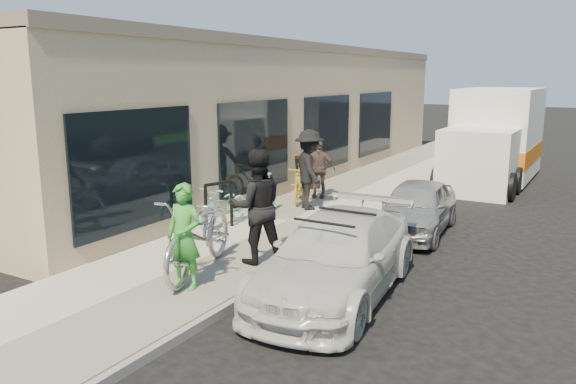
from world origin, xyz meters
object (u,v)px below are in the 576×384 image
at_px(sedan_white, 337,257).
at_px(bystander_b, 318,169).
at_px(bike_rack, 219,201).
at_px(sandwich_board, 304,171).
at_px(cruiser_bike_c, 299,183).
at_px(moving_truck, 495,141).
at_px(cruiser_bike_a, 266,195).
at_px(bystander_a, 309,170).
at_px(tandem_bike, 200,234).
at_px(cruiser_bike_b, 224,206).
at_px(woman_rider, 184,236).
at_px(sedan_silver, 416,207).
at_px(man_standing, 257,206).

relative_size(sedan_white, bystander_b, 2.83).
bearing_deg(bike_rack, sedan_white, -26.31).
distance_m(sandwich_board, sedan_white, 7.51).
distance_m(sandwich_board, cruiser_bike_c, 1.70).
bearing_deg(moving_truck, cruiser_bike_a, -114.06).
bearing_deg(bike_rack, bystander_a, 73.02).
xyz_separation_m(sedan_white, bystander_b, (-3.12, 5.54, 0.31)).
distance_m(sedan_white, bystander_b, 6.37).
xyz_separation_m(bike_rack, bystander_a, (0.78, 2.54, 0.35)).
relative_size(tandem_bike, cruiser_bike_b, 1.47).
bearing_deg(woman_rider, cruiser_bike_b, 111.80).
bearing_deg(sandwich_board, cruiser_bike_b, -105.60).
relative_size(bike_rack, sedan_white, 0.23).
xyz_separation_m(moving_truck, woman_rider, (-2.19, -12.31, -0.34)).
bearing_deg(cruiser_bike_c, bystander_b, 52.29).
bearing_deg(sedan_white, cruiser_bike_c, 119.12).
bearing_deg(bystander_a, cruiser_bike_b, 115.57).
relative_size(sedan_silver, cruiser_bike_a, 2.11).
height_order(bike_rack, man_standing, man_standing).
relative_size(moving_truck, cruiser_bike_b, 3.53).
bearing_deg(sandwich_board, man_standing, -90.27).
bearing_deg(bystander_b, man_standing, -89.53).
distance_m(sedan_silver, cruiser_bike_b, 4.07).
xyz_separation_m(woman_rider, cruiser_bike_c, (-1.38, 6.01, -0.33)).
xyz_separation_m(tandem_bike, cruiser_bike_b, (-1.39, 2.53, -0.21)).
height_order(woman_rider, bystander_b, woman_rider).
bearing_deg(bystander_b, bystander_a, -87.85).
relative_size(cruiser_bike_b, bystander_b, 1.10).
height_order(cruiser_bike_b, bystander_a, bystander_a).
bearing_deg(man_standing, bystander_b, -118.48).
height_order(tandem_bike, cruiser_bike_c, tandem_bike).
bearing_deg(moving_truck, bike_rack, -111.63).
distance_m(sedan_white, cruiser_bike_c, 5.84).
height_order(tandem_bike, man_standing, man_standing).
relative_size(sandwich_board, sedan_silver, 0.29).
bearing_deg(cruiser_bike_c, moving_truck, 37.25).
bearing_deg(bike_rack, man_standing, -37.02).
height_order(sandwich_board, tandem_bike, tandem_bike).
bearing_deg(woman_rider, sandwich_board, 100.12).
bearing_deg(sedan_silver, sedan_white, -94.56).
distance_m(cruiser_bike_c, bystander_a, 0.93).
bearing_deg(sandwich_board, bystander_a, -80.37).
xyz_separation_m(cruiser_bike_b, cruiser_bike_c, (0.23, 2.84, 0.03)).
height_order(bike_rack, moving_truck, moving_truck).
xyz_separation_m(moving_truck, cruiser_bike_a, (-3.55, -7.87, -0.67)).
relative_size(cruiser_bike_a, cruiser_bike_c, 0.99).
bearing_deg(man_standing, sedan_white, 124.20).
bearing_deg(tandem_bike, sedan_silver, 48.98).
xyz_separation_m(bystander_a, bystander_b, (-0.40, 1.26, -0.19)).
distance_m(tandem_bike, man_standing, 1.08).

